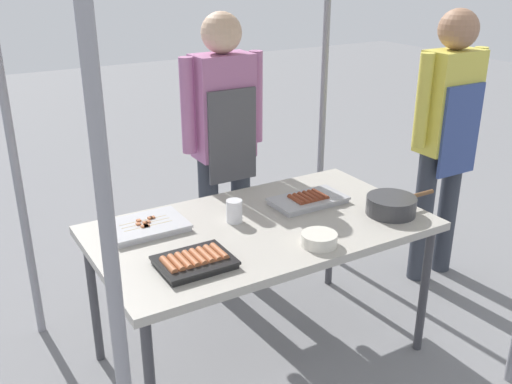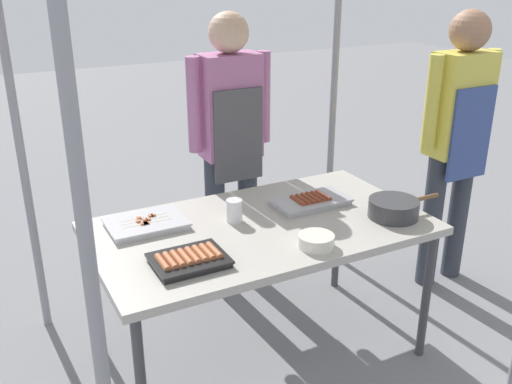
% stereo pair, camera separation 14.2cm
% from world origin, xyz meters
% --- Properties ---
extents(ground_plane, '(18.00, 18.00, 0.00)m').
position_xyz_m(ground_plane, '(0.00, 0.00, 0.00)').
color(ground_plane, slate).
extents(stall_table, '(1.60, 0.90, 0.75)m').
position_xyz_m(stall_table, '(0.00, 0.00, 0.70)').
color(stall_table, '#B7B2A8').
rests_on(stall_table, ground).
extents(tray_grilled_sausages, '(0.31, 0.24, 0.05)m').
position_xyz_m(tray_grilled_sausages, '(-0.45, -0.21, 0.77)').
color(tray_grilled_sausages, black).
rests_on(tray_grilled_sausages, stall_table).
extents(tray_meat_skewers, '(0.37, 0.27, 0.04)m').
position_xyz_m(tray_meat_skewers, '(-0.49, 0.23, 0.77)').
color(tray_meat_skewers, silver).
rests_on(tray_meat_skewers, stall_table).
extents(tray_pork_links, '(0.39, 0.22, 0.05)m').
position_xyz_m(tray_pork_links, '(0.34, 0.09, 0.77)').
color(tray_pork_links, '#ADADB2').
rests_on(tray_pork_links, stall_table).
extents(cooking_wok, '(0.41, 0.25, 0.09)m').
position_xyz_m(cooking_wok, '(0.62, -0.22, 0.80)').
color(cooking_wok, '#38383A').
rests_on(cooking_wok, stall_table).
extents(condiment_bowl, '(0.16, 0.16, 0.06)m').
position_xyz_m(condiment_bowl, '(0.11, -0.32, 0.78)').
color(condiment_bowl, silver).
rests_on(condiment_bowl, stall_table).
extents(drink_cup_near_edge, '(0.08, 0.08, 0.11)m').
position_xyz_m(drink_cup_near_edge, '(-0.10, 0.09, 0.81)').
color(drink_cup_near_edge, white).
rests_on(drink_cup_near_edge, stall_table).
extents(vendor_woman, '(0.52, 0.23, 1.67)m').
position_xyz_m(vendor_woman, '(0.20, 0.75, 1.00)').
color(vendor_woman, '#333842').
rests_on(vendor_woman, ground).
extents(customer_nearby, '(0.52, 0.23, 1.68)m').
position_xyz_m(customer_nearby, '(1.39, 0.15, 1.00)').
color(customer_nearby, '#333842').
rests_on(customer_nearby, ground).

